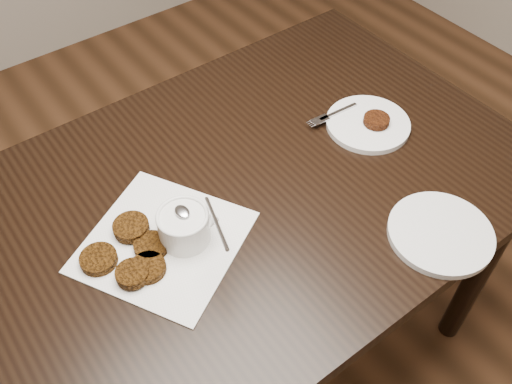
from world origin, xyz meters
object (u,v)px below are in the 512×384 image
Objects in this scene: plate_empty at (440,233)px; table at (242,285)px; sauce_ramekin at (182,215)px; napkin at (164,242)px; plate_with_patty at (368,122)px.

table is at bearing 126.44° from plate_empty.
table is 9.43× the size of sauce_ramekin.
sauce_ramekin is (-0.16, -0.04, 0.45)m from table.
plate_with_patty is at bearing 0.58° from napkin.
table is at bearing 176.98° from plate_with_patty.
sauce_ramekin is 0.70× the size of plate_with_patty.
napkin is 0.08m from sauce_ramekin.
plate_with_patty is 0.34m from plate_empty.
plate_with_patty is (0.52, 0.02, -0.06)m from sauce_ramekin.
plate_empty is (0.40, -0.29, -0.07)m from sauce_ramekin.
plate_empty is (0.44, -0.31, 0.01)m from napkin.
sauce_ramekin is at bearing -165.00° from table.
plate_with_patty is 0.95× the size of plate_empty.
table is 0.57m from plate_empty.
sauce_ramekin is (0.04, -0.02, 0.07)m from napkin.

